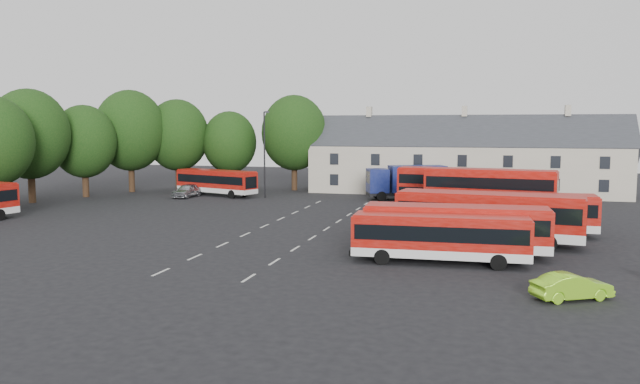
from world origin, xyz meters
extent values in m
plane|color=black|center=(0.00, 0.00, 0.00)|extent=(140.00, 140.00, 0.00)
cube|color=beige|center=(0.00, -14.00, 0.01)|extent=(0.15, 1.80, 0.01)
cube|color=beige|center=(0.00, -10.00, 0.01)|extent=(0.15, 1.80, 0.01)
cube|color=beige|center=(0.00, -6.00, 0.01)|extent=(0.15, 1.80, 0.01)
cube|color=beige|center=(0.00, -2.00, 0.01)|extent=(0.15, 1.80, 0.01)
cube|color=beige|center=(0.00, 2.00, 0.01)|extent=(0.15, 1.80, 0.01)
cube|color=beige|center=(0.00, 6.00, 0.01)|extent=(0.15, 1.80, 0.01)
cube|color=beige|center=(0.00, 10.00, 0.01)|extent=(0.15, 1.80, 0.01)
cube|color=beige|center=(0.00, 14.00, 0.01)|extent=(0.15, 1.80, 0.01)
cube|color=beige|center=(0.00, 18.00, 0.01)|extent=(0.15, 1.80, 0.01)
cube|color=beige|center=(5.00, -14.00, 0.01)|extent=(0.15, 1.80, 0.01)
cube|color=beige|center=(5.00, -10.00, 0.01)|extent=(0.15, 1.80, 0.01)
cube|color=beige|center=(5.00, -6.00, 0.01)|extent=(0.15, 1.80, 0.01)
cube|color=beige|center=(5.00, -2.00, 0.01)|extent=(0.15, 1.80, 0.01)
cube|color=beige|center=(5.00, 2.00, 0.01)|extent=(0.15, 1.80, 0.01)
cube|color=beige|center=(5.00, 6.00, 0.01)|extent=(0.15, 1.80, 0.01)
cube|color=beige|center=(5.00, 10.00, 0.01)|extent=(0.15, 1.80, 0.01)
cube|color=beige|center=(5.00, 14.00, 0.01)|extent=(0.15, 1.80, 0.01)
cube|color=beige|center=(5.00, 18.00, 0.01)|extent=(0.15, 1.80, 0.01)
cylinder|color=black|center=(-28.00, 10.00, 2.10)|extent=(0.70, 0.70, 4.20)
ellipsoid|color=black|center=(-28.00, 10.00, 6.97)|extent=(7.92, 7.92, 9.11)
cylinder|color=black|center=(-26.00, 16.00, 1.84)|extent=(0.70, 0.70, 3.67)
ellipsoid|color=black|center=(-26.00, 16.00, 6.10)|extent=(6.93, 6.93, 7.97)
cylinder|color=black|center=(-24.00, 22.00, 2.19)|extent=(0.70, 0.70, 4.38)
ellipsoid|color=black|center=(-24.00, 22.00, 7.26)|extent=(8.25, 8.25, 9.49)
cylinder|color=black|center=(-20.00, 26.00, 2.01)|extent=(0.70, 0.70, 4.02)
ellipsoid|color=black|center=(-20.00, 26.00, 6.68)|extent=(7.59, 7.59, 8.73)
cylinder|color=black|center=(-14.00, 28.00, 1.75)|extent=(0.70, 0.70, 3.50)
ellipsoid|color=black|center=(-14.00, 28.00, 5.81)|extent=(6.60, 6.60, 7.59)
cylinder|color=black|center=(-6.00, 29.00, 2.10)|extent=(0.70, 0.70, 4.20)
ellipsoid|color=black|center=(-6.00, 29.00, 6.97)|extent=(7.92, 7.92, 9.11)
cube|color=beige|center=(14.00, 30.00, 2.75)|extent=(35.00, 7.00, 5.50)
cube|color=#2D3035|center=(14.00, 30.00, 5.50)|extent=(35.70, 7.13, 7.13)
cube|color=beige|center=(3.00, 30.00, 9.46)|extent=(0.60, 0.90, 1.20)
cube|color=beige|center=(14.00, 30.00, 9.46)|extent=(0.60, 0.90, 1.20)
cube|color=beige|center=(25.00, 30.00, 9.46)|extent=(0.60, 0.90, 1.20)
cube|color=silver|center=(14.19, -8.04, 0.69)|extent=(9.90, 2.63, 0.49)
cube|color=#A01209|center=(14.19, -8.04, 1.81)|extent=(9.90, 2.63, 1.74)
cube|color=black|center=(14.19, -8.04, 1.85)|extent=(9.51, 2.67, 0.85)
cube|color=#A01209|center=(14.19, -8.04, 2.72)|extent=(9.70, 2.53, 0.11)
cylinder|color=black|center=(11.09, -9.18, 0.45)|extent=(0.90, 0.29, 0.89)
cylinder|color=black|center=(17.29, -6.91, 0.45)|extent=(0.90, 0.29, 0.89)
cube|color=silver|center=(14.93, -5.78, 0.76)|extent=(10.88, 2.94, 0.54)
cube|color=#A01209|center=(14.93, -5.78, 1.98)|extent=(10.88, 2.94, 1.91)
cube|color=black|center=(14.93, -5.78, 2.03)|extent=(10.45, 2.98, 0.93)
cube|color=#A01209|center=(14.93, -5.78, 2.99)|extent=(10.66, 2.83, 0.12)
cylinder|color=black|center=(11.53, -7.04, 0.49)|extent=(0.99, 0.32, 0.98)
cylinder|color=black|center=(18.33, -4.52, 0.49)|extent=(0.99, 0.32, 0.98)
cube|color=silver|center=(16.79, -1.14, 0.84)|extent=(12.18, 4.23, 0.60)
cube|color=#A01209|center=(16.79, -1.14, 2.20)|extent=(12.18, 4.23, 2.12)
cube|color=black|center=(16.79, -1.14, 2.25)|extent=(11.72, 4.23, 1.03)
cube|color=#A01209|center=(16.79, -1.14, 3.31)|extent=(11.93, 4.09, 0.13)
cylinder|color=black|center=(12.84, -1.86, 0.54)|extent=(1.11, 0.44, 1.08)
cylinder|color=black|center=(20.73, -0.41, 0.54)|extent=(1.11, 0.44, 1.08)
cube|color=silver|center=(18.85, 2.89, 0.75)|extent=(10.64, 2.65, 0.53)
cube|color=#A01209|center=(18.85, 2.89, 1.95)|extent=(10.64, 2.65, 1.88)
cube|color=black|center=(18.85, 2.89, 2.00)|extent=(10.22, 2.70, 0.91)
cube|color=#A01209|center=(18.85, 2.89, 2.94)|extent=(10.43, 2.55, 0.12)
cylinder|color=black|center=(15.48, 1.73, 0.48)|extent=(0.97, 0.29, 0.96)
cylinder|color=black|center=(22.21, 4.06, 0.48)|extent=(0.97, 0.29, 0.96)
cube|color=silver|center=(16.75, 5.03, 0.71)|extent=(10.05, 2.47, 0.50)
cube|color=#A01209|center=(16.75, 5.03, 1.84)|extent=(10.05, 2.47, 1.77)
cube|color=black|center=(16.75, 5.03, 1.89)|extent=(9.66, 2.52, 0.86)
cube|color=#A01209|center=(16.75, 5.03, 2.78)|extent=(9.85, 2.38, 0.11)
cylinder|color=black|center=(13.56, 3.94, 0.46)|extent=(0.91, 0.27, 0.91)
cylinder|color=black|center=(19.93, 6.12, 0.46)|extent=(0.91, 0.27, 0.91)
cube|color=silver|center=(16.90, 9.23, 0.73)|extent=(10.65, 4.00, 0.52)
cube|color=#A01209|center=(16.90, 9.23, 2.58)|extent=(10.65, 4.00, 3.17)
cube|color=black|center=(16.90, 9.23, 1.96)|extent=(10.25, 3.99, 0.90)
cube|color=#A01209|center=(16.90, 9.23, 4.21)|extent=(10.43, 3.87, 0.11)
cylinder|color=black|center=(13.44, 8.71, 0.47)|extent=(0.98, 0.41, 0.95)
cylinder|color=black|center=(20.36, 9.76, 0.47)|extent=(0.98, 0.41, 0.95)
cube|color=black|center=(16.90, 9.23, 3.19)|extent=(10.25, 3.99, 0.90)
cube|color=silver|center=(13.70, 13.94, 0.69)|extent=(9.99, 3.47, 0.49)
cube|color=#A01209|center=(13.70, 13.94, 2.42)|extent=(9.99, 3.47, 2.98)
cube|color=black|center=(13.70, 13.94, 1.85)|extent=(9.61, 3.48, 0.84)
cube|color=#A01209|center=(13.70, 13.94, 3.96)|extent=(9.78, 3.36, 0.11)
cylinder|color=black|center=(10.46, 13.35, 0.44)|extent=(0.91, 0.36, 0.89)
cylinder|color=black|center=(16.93, 14.53, 0.44)|extent=(0.91, 0.36, 0.89)
cube|color=black|center=(13.70, 13.94, 3.00)|extent=(9.61, 3.48, 0.84)
cube|color=silver|center=(-12.58, 20.80, 0.72)|extent=(10.36, 5.51, 0.51)
cube|color=#A01209|center=(-12.58, 20.80, 1.87)|extent=(10.36, 5.51, 1.80)
cube|color=black|center=(-12.58, 20.80, 1.92)|extent=(10.00, 5.43, 0.88)
cube|color=#A01209|center=(-12.58, 20.80, 2.82)|extent=(10.14, 5.36, 0.11)
cylinder|color=black|center=(-16.00, 20.88, 0.46)|extent=(0.96, 0.55, 0.92)
cylinder|color=black|center=(-9.17, 20.73, 0.46)|extent=(0.96, 0.55, 0.92)
cube|color=black|center=(8.39, 22.64, 0.67)|extent=(8.45, 5.01, 0.31)
cube|color=#0E1753|center=(5.52, 21.52, 2.05)|extent=(2.84, 3.14, 2.47)
cube|color=black|center=(4.61, 21.17, 2.42)|extent=(0.88, 2.07, 1.23)
cube|color=#0E1753|center=(9.49, 23.06, 2.21)|extent=(6.39, 4.51, 2.77)
cylinder|color=black|center=(6.13, 20.51, 0.51)|extent=(1.06, 0.64, 1.03)
cylinder|color=black|center=(10.89, 24.85, 0.51)|extent=(1.06, 0.64, 1.03)
imported|color=#A5A7AD|center=(-15.04, 18.48, 0.75)|extent=(1.94, 4.45, 1.49)
imported|color=#8BD821|center=(20.44, -13.95, 0.59)|extent=(3.75, 2.82, 1.18)
cylinder|color=black|center=(-6.66, 20.32, 4.64)|extent=(0.17, 0.17, 9.29)
cube|color=black|center=(-6.40, 20.42, 9.29)|extent=(0.60, 0.42, 0.17)
camera|label=1|loc=(16.63, -43.21, 7.71)|focal=35.00mm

